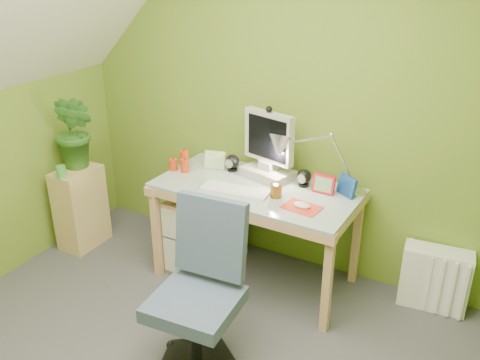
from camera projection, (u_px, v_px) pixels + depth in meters
The scene contains 19 objects.
wall_back at pixel (282, 101), 3.43m from camera, with size 3.20×0.01×2.40m, color olive.
desk at pixel (255, 233), 3.48m from camera, with size 1.33×0.66×0.71m, color tan, non-canonical shape.
monitor at pixel (269, 139), 3.37m from camera, with size 0.40×0.23×0.55m, color #BBB4A8, non-canonical shape.
speaker_left at pixel (232, 163), 3.56m from camera, with size 0.10×0.10×0.12m, color black, non-canonical shape.
speaker_right at pixel (304, 178), 3.33m from camera, with size 0.10×0.10×0.11m, color black, non-canonical shape.
keyboard at pixel (235, 191), 3.26m from camera, with size 0.44×0.14×0.02m, color white.
mousepad at pixel (302, 207), 3.06m from camera, with size 0.22×0.16×0.01m, color red.
mouse at pixel (302, 205), 3.05m from camera, with size 0.11×0.07×0.04m, color white.
amber_tumbler at pixel (276, 190), 3.18m from camera, with size 0.07×0.07×0.09m, color #8B5614.
candle_cluster at pixel (181, 161), 3.58m from camera, with size 0.17×0.15×0.12m, color red, non-canonical shape.
photo_frame_red at pixel (324, 184), 3.23m from camera, with size 0.15×0.02×0.13m, color red.
photo_frame_blue at pixel (347, 186), 3.20m from camera, with size 0.15×0.02×0.13m, color navy.
photo_frame_green at pixel (215, 160), 3.60m from camera, with size 0.15×0.02×0.13m, color #B3D894.
desk_lamp at pixel (334, 149), 3.17m from camera, with size 0.54×0.23×0.58m, color #B9BABE, non-canonical shape.
side_ledge at pixel (81, 208), 3.92m from camera, with size 0.24×0.36×0.63m, color tan.
potted_plant at pixel (75, 132), 3.71m from camera, with size 0.31×0.25×0.57m, color #316822.
green_cup at pixel (61, 172), 3.64m from camera, with size 0.07×0.07×0.09m, color green.
task_chair at pixel (195, 302), 2.65m from camera, with size 0.50×0.50×0.90m, color #3D4B65, non-canonical shape.
radiator at pixel (435, 278), 3.26m from camera, with size 0.42×0.17×0.42m, color silver.
Camera 1 is at (1.35, -1.48, 2.12)m, focal length 38.00 mm.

